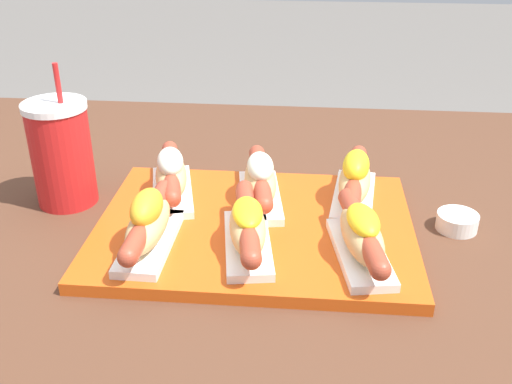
% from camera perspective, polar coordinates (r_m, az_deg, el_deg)
% --- Properties ---
extents(serving_tray, '(0.46, 0.34, 0.02)m').
position_cam_1_polar(serving_tray, '(0.87, -0.12, -3.45)').
color(serving_tray, '#CC4C14').
rests_on(serving_tray, patio_table).
extents(hot_dog_0, '(0.06, 0.21, 0.08)m').
position_cam_1_polar(hot_dog_0, '(0.81, -10.23, -2.93)').
color(hot_dog_0, white).
rests_on(hot_dog_0, serving_tray).
extents(hot_dog_1, '(0.08, 0.20, 0.07)m').
position_cam_1_polar(hot_dog_1, '(0.80, -0.81, -3.32)').
color(hot_dog_1, white).
rests_on(hot_dog_1, serving_tray).
extents(hot_dog_2, '(0.09, 0.20, 0.07)m').
position_cam_1_polar(hot_dog_2, '(0.79, 10.03, -4.05)').
color(hot_dog_2, white).
rests_on(hot_dog_2, serving_tray).
extents(hot_dog_3, '(0.10, 0.20, 0.08)m').
position_cam_1_polar(hot_dog_3, '(0.94, -8.08, 1.60)').
color(hot_dog_3, white).
rests_on(hot_dog_3, serving_tray).
extents(hot_dog_4, '(0.08, 0.20, 0.08)m').
position_cam_1_polar(hot_dog_4, '(0.91, 0.41, 1.12)').
color(hot_dog_4, white).
rests_on(hot_dog_4, serving_tray).
extents(hot_dog_5, '(0.08, 0.20, 0.08)m').
position_cam_1_polar(hot_dog_5, '(0.93, 9.40, 1.17)').
color(hot_dog_5, white).
rests_on(hot_dog_5, serving_tray).
extents(sauce_bowl, '(0.06, 0.06, 0.03)m').
position_cam_1_polar(sauce_bowl, '(0.93, 18.62, -2.61)').
color(sauce_bowl, white).
rests_on(sauce_bowl, patio_table).
extents(drink_cup, '(0.10, 0.10, 0.23)m').
position_cam_1_polar(drink_cup, '(0.98, -18.03, 3.52)').
color(drink_cup, red).
rests_on(drink_cup, patio_table).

